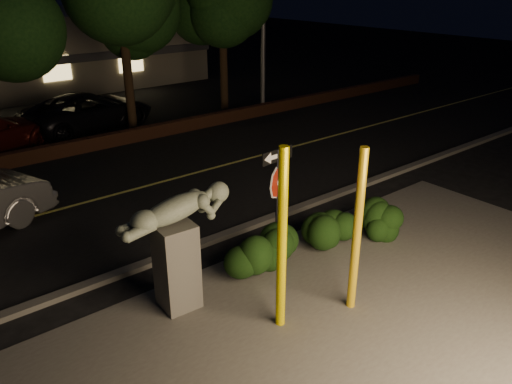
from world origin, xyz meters
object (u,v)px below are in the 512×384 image
sculpture (177,239)px  parked_car_dark (89,111)px  yellow_pole_right (357,232)px  signpost (277,183)px  yellow_pole_left (282,242)px

sculpture → parked_car_dark: bearing=78.6°
yellow_pole_right → signpost: size_ratio=1.25×
signpost → parked_car_dark: (0.76, 12.70, -1.09)m
yellow_pole_left → sculpture: yellow_pole_left is taller
signpost → parked_car_dark: 12.77m
yellow_pole_left → yellow_pole_right: 1.49m
parked_car_dark → signpost: bearing=165.3°
signpost → yellow_pole_left: bearing=-134.1°
sculpture → signpost: bearing=7.0°
signpost → sculpture: size_ratio=1.10×
sculpture → parked_car_dark: size_ratio=0.44×
yellow_pole_right → parked_car_dark: (0.82, 14.97, -0.87)m
signpost → sculpture: signpost is taller
yellow_pole_right → signpost: yellow_pole_right is taller
signpost → sculpture: 2.62m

